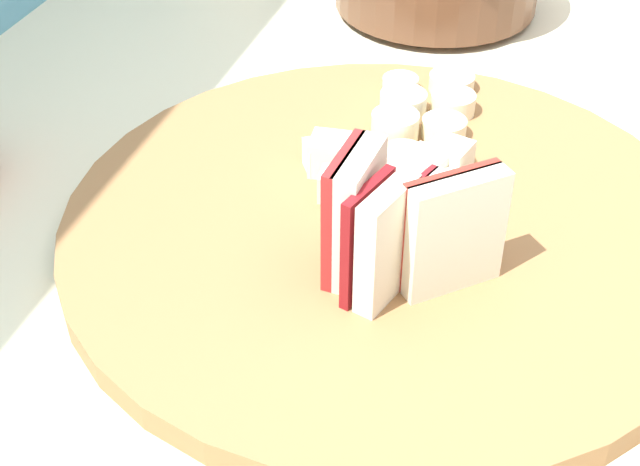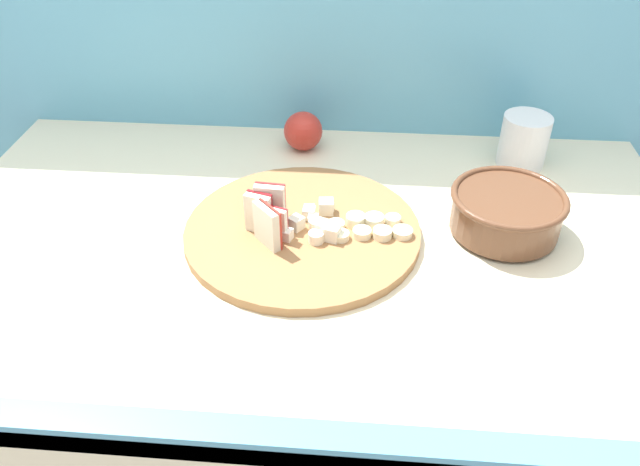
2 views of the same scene
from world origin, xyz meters
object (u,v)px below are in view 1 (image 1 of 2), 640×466
Objects in this scene: apple_wedge_fan at (398,227)px; apple_dice_pile at (386,177)px; cutting_board at (386,226)px; banana_slice_rows at (425,127)px.

apple_dice_pile is at bearing 17.43° from apple_wedge_fan.
apple_wedge_fan reaches higher than cutting_board.
apple_dice_pile is 0.06m from banana_slice_rows.
apple_wedge_fan is 0.53× the size of banana_slice_rows.
banana_slice_rows is at bearing -7.53° from apple_dice_pile.
apple_dice_pile reaches higher than cutting_board.
banana_slice_rows is at bearing -1.80° from cutting_board.
apple_wedge_fan reaches higher than apple_dice_pile.
apple_dice_pile is 0.65× the size of banana_slice_rows.
apple_wedge_fan is at bearing -161.37° from cutting_board.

